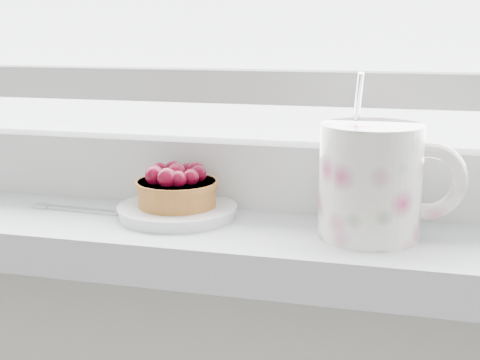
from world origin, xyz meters
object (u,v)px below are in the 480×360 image
(fork, at_px, (107,212))
(raspberry_tart, at_px, (176,187))
(floral_mug, at_px, (374,179))
(saucer, at_px, (177,211))

(fork, bearing_deg, raspberry_tart, 5.78)
(floral_mug, height_order, fork, floral_mug)
(saucer, xyz_separation_m, floral_mug, (0.20, -0.02, 0.05))
(raspberry_tart, bearing_deg, saucer, 31.60)
(raspberry_tart, bearing_deg, fork, -174.22)
(saucer, bearing_deg, fork, -174.07)
(floral_mug, bearing_deg, raspberry_tart, 175.68)
(floral_mug, xyz_separation_m, fork, (-0.28, 0.01, -0.05))
(fork, bearing_deg, floral_mug, -1.53)
(saucer, distance_m, raspberry_tart, 0.03)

